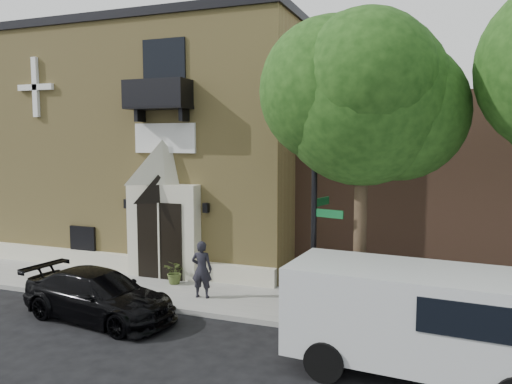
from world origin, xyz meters
TOP-DOWN VIEW (x-y plane):
  - ground at (0.00, 0.00)m, footprint 120.00×120.00m
  - sidewalk at (1.00, 1.50)m, footprint 42.00×3.00m
  - church at (-2.99, 7.95)m, footprint 12.20×11.01m
  - street_tree_left at (6.03, 0.35)m, footprint 4.97×4.38m
  - black_sedan at (-0.71, -1.11)m, footprint 4.75×2.43m
  - cargo_van at (7.80, -1.52)m, footprint 5.61×2.64m
  - street_sign at (4.87, 0.38)m, footprint 0.86×1.00m
  - fire_hydrant at (5.34, 0.20)m, footprint 0.49×0.39m
  - dumpster at (7.12, 0.52)m, footprint 2.21×1.50m
  - planter at (-0.20, 2.10)m, footprint 0.81×0.73m
  - pedestrian_near at (1.26, 1.13)m, footprint 0.69×0.51m

SIDE VIEW (x-z plane):
  - ground at x=0.00m, z-range 0.00..0.00m
  - sidewalk at x=1.00m, z-range 0.00..0.15m
  - planter at x=-0.20m, z-range 0.15..0.94m
  - fire_hydrant at x=5.34m, z-range 0.14..1.01m
  - black_sedan at x=-0.71m, z-range 0.00..1.32m
  - dumpster at x=7.12m, z-range 0.16..1.49m
  - pedestrian_near at x=1.26m, z-range 0.15..1.87m
  - cargo_van at x=7.80m, z-range 0.13..2.35m
  - street_sign at x=4.87m, z-range 0.17..5.70m
  - church at x=-2.99m, z-range -0.02..9.28m
  - street_tree_left at x=6.03m, z-range 1.98..9.75m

